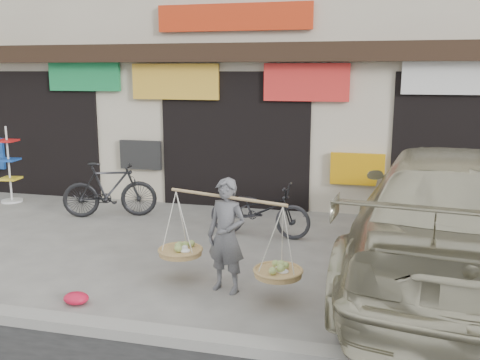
% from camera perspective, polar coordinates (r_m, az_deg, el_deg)
% --- Properties ---
extents(ground, '(70.00, 70.00, 0.00)m').
position_cam_1_polar(ground, '(7.70, -7.28, -9.15)').
color(ground, gray).
rests_on(ground, ground).
extents(kerb, '(70.00, 0.25, 0.12)m').
position_cam_1_polar(kerb, '(6.02, -14.49, -14.99)').
color(kerb, gray).
rests_on(kerb, ground).
extents(shophouse_block, '(14.00, 6.32, 7.00)m').
position_cam_1_polar(shophouse_block, '(13.39, 2.72, 14.73)').
color(shophouse_block, beige).
rests_on(shophouse_block, ground).
extents(street_vendor, '(1.93, 0.97, 1.44)m').
position_cam_1_polar(street_vendor, '(6.64, -1.45, -6.51)').
color(street_vendor, '#5F5F63').
rests_on(street_vendor, ground).
extents(bike_1, '(1.81, 1.06, 1.05)m').
position_cam_1_polar(bike_1, '(10.31, -13.73, -1.01)').
color(bike_1, black).
rests_on(bike_1, ground).
extents(bike_2, '(1.75, 0.70, 0.90)m').
position_cam_1_polar(bike_2, '(8.87, 2.12, -3.21)').
color(bike_2, '#2B2C31').
rests_on(bike_2, ground).
extents(suv, '(3.22, 6.44, 1.80)m').
position_cam_1_polar(suv, '(7.35, 22.37, -3.62)').
color(suv, beige).
rests_on(suv, ground).
extents(display_rack, '(0.44, 0.44, 1.60)m').
position_cam_1_polar(display_rack, '(12.14, -23.37, 0.81)').
color(display_rack, silver).
rests_on(display_rack, ground).
extents(red_bag, '(0.31, 0.25, 0.14)m').
position_cam_1_polar(red_bag, '(6.77, -17.08, -11.96)').
color(red_bag, red).
rests_on(red_bag, ground).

